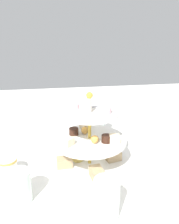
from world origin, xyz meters
name	(u,v)px	position (x,y,z in m)	size (l,w,h in m)	color
ground_plane	(90,166)	(0.00, 0.00, 0.00)	(2.40, 2.40, 0.00)	white
tiered_serving_stand	(89,145)	(0.00, 0.00, 0.07)	(0.28, 0.28, 0.25)	white
water_glass_tall_right	(97,122)	(-0.07, -0.23, 0.06)	(0.07, 0.07, 0.12)	silver
water_glass_short_left	(19,187)	(0.20, 0.13, 0.04)	(0.06, 0.06, 0.08)	silver
teacup_with_saucer	(8,167)	(0.25, 0.00, 0.02)	(0.09, 0.09, 0.05)	white
butter_knife_left	(177,163)	(-0.29, 0.04, 0.00)	(0.17, 0.01, 0.00)	silver
butter_knife_right	(30,142)	(0.20, -0.21, 0.00)	(0.17, 0.01, 0.00)	silver
water_glass_mid_back	(105,199)	(0.00, 0.22, 0.05)	(0.06, 0.06, 0.10)	silver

